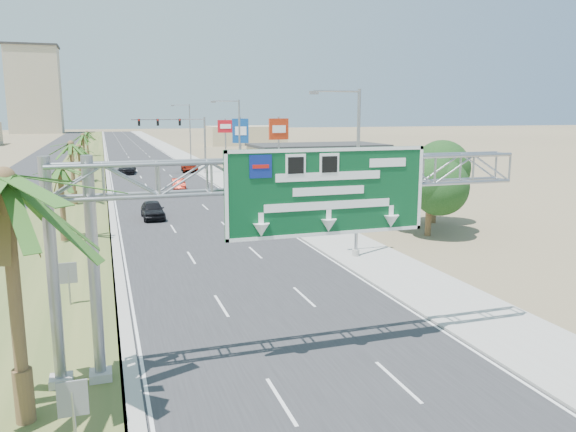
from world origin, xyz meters
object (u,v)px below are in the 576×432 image
(signal_mast, at_px, (191,140))
(pole_sign_red_far, at_px, (225,130))
(car_mid_lane, at_px, (179,185))
(car_right_lane, at_px, (190,167))
(palm_near, at_px, (4,181))
(sign_gantry, at_px, (281,191))
(pole_sign_red_near, at_px, (279,133))
(car_far, at_px, (127,168))
(store_building, at_px, (317,160))
(car_left_lane, at_px, (153,210))
(pole_sign_blue, at_px, (240,134))

(signal_mast, xyz_separation_m, pole_sign_red_far, (5.01, -0.01, 1.26))
(car_mid_lane, height_order, car_right_lane, car_right_lane)
(palm_near, distance_m, car_right_lane, 68.68)
(sign_gantry, relative_size, pole_sign_red_near, 2.05)
(sign_gantry, bearing_deg, car_far, 92.22)
(store_building, bearing_deg, car_mid_lane, -152.60)
(car_far, xyz_separation_m, pole_sign_red_near, (16.20, -21.02, 5.54))
(car_mid_lane, xyz_separation_m, pole_sign_red_near, (11.45, -1.13, 5.69))
(car_far, bearing_deg, pole_sign_red_far, -5.93)
(sign_gantry, distance_m, car_left_lane, 29.31)
(car_mid_lane, bearing_deg, pole_sign_red_near, -1.85)
(car_right_lane, bearing_deg, sign_gantry, -91.46)
(sign_gantry, relative_size, pole_sign_blue, 2.07)
(car_left_lane, distance_m, car_right_lane, 37.11)
(sign_gantry, xyz_separation_m, pole_sign_red_near, (13.68, 44.14, 0.30))
(car_mid_lane, xyz_separation_m, car_far, (-4.75, 19.88, 0.15))
(signal_mast, xyz_separation_m, store_building, (16.83, -5.97, -2.85))
(sign_gantry, xyz_separation_m, car_right_lane, (6.38, 64.91, -5.37))
(car_left_lane, relative_size, pole_sign_blue, 0.54)
(pole_sign_red_near, xyz_separation_m, pole_sign_blue, (-2.96, 6.48, -0.31))
(signal_mast, bearing_deg, car_right_lane, 87.14)
(pole_sign_blue, bearing_deg, store_building, 23.83)
(car_left_lane, relative_size, car_far, 0.77)
(car_mid_lane, height_order, pole_sign_blue, pole_sign_blue)
(pole_sign_red_near, distance_m, pole_sign_blue, 7.13)
(store_building, bearing_deg, car_right_lane, 152.10)
(car_left_lane, relative_size, pole_sign_red_near, 0.53)
(palm_near, xyz_separation_m, car_left_lane, (6.11, 30.68, -6.19))
(pole_sign_blue, height_order, pole_sign_red_far, pole_sign_blue)
(pole_sign_blue, xyz_separation_m, pole_sign_red_far, (0.52, 11.42, 0.06))
(sign_gantry, height_order, pole_sign_red_near, pole_sign_red_near)
(car_far, relative_size, pole_sign_red_far, 0.72)
(car_mid_lane, xyz_separation_m, pole_sign_red_far, (9.02, 16.76, 5.45))
(sign_gantry, xyz_separation_m, palm_near, (-8.14, -1.93, 0.87))
(pole_sign_red_far, bearing_deg, store_building, -26.78)
(car_left_lane, distance_m, car_far, 36.41)
(car_right_lane, bearing_deg, pole_sign_red_far, -26.38)
(car_left_lane, relative_size, car_right_lane, 0.88)
(store_building, bearing_deg, signal_mast, 160.46)
(car_mid_lane, bearing_deg, pole_sign_red_far, 65.54)
(car_left_lane, xyz_separation_m, pole_sign_blue, (12.75, 21.87, 5.31))
(car_mid_lane, bearing_deg, signal_mast, 80.37)
(signal_mast, bearing_deg, sign_gantry, -95.74)
(sign_gantry, bearing_deg, pole_sign_red_far, 79.73)
(car_mid_lane, relative_size, car_far, 0.72)
(sign_gantry, relative_size, car_left_lane, 3.85)
(car_right_lane, bearing_deg, store_building, -23.75)
(pole_sign_red_far, bearing_deg, palm_near, -106.86)
(palm_near, relative_size, store_building, 0.46)
(signal_mast, bearing_deg, palm_near, -102.66)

